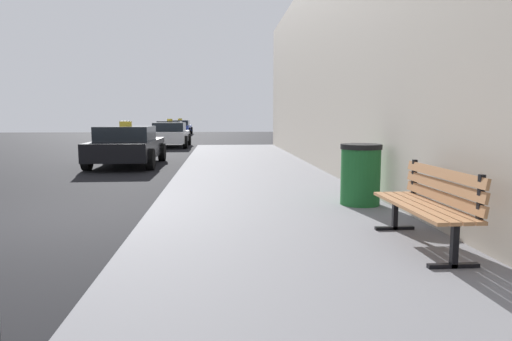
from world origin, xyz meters
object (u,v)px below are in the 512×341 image
Objects in this scene: bench at (430,200)px; car_silver at (170,130)px; car_black at (127,146)px; car_blue at (180,127)px; trash_bin at (360,174)px; car_white at (170,135)px.

car_silver is at bearing 102.08° from bench.
car_blue is (-0.49, 25.27, 0.00)m from car_black.
car_silver reaches higher than trash_bin.
bench is 11.26m from car_black.
car_white is (0.39, 8.93, -0.00)m from car_black.
bench is 35.69m from car_blue.
car_blue is at bearing 93.10° from car_white.
car_black is at bearing -88.88° from car_blue.
car_black is 1.02× the size of car_white.
car_silver is 7.92m from car_blue.
car_black is 0.93× the size of car_silver.
car_black is at bearing 117.99° from bench.
trash_bin is at bearing -76.99° from car_silver.
bench is at bearing -80.72° from car_blue.
car_silver and car_blue have the same top height.
bench is at bearing -62.14° from car_black.
car_white is 0.92× the size of car_blue.
trash_bin reaches higher than bench.
car_silver is at bearing 96.19° from car_white.
car_black and car_blue have the same top height.
car_blue is at bearing 99.90° from trash_bin.
car_silver is at bearing -90.22° from car_blue.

